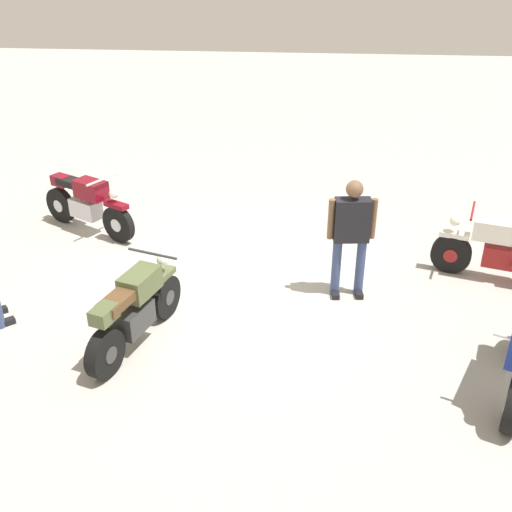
{
  "coord_description": "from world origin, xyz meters",
  "views": [
    {
      "loc": [
        -1.12,
        7.69,
        4.58
      ],
      "look_at": [
        -0.45,
        0.6,
        0.75
      ],
      "focal_mm": 41.81,
      "sensor_mm": 36.0,
      "label": 1
    }
  ],
  "objects_px": {
    "person_in_black_shirt": "(351,231)",
    "motorcycle_maroon_cruiser": "(87,203)",
    "motorcycle_olive_vintage": "(135,311)",
    "motorcycle_cream_vintage": "(501,251)"
  },
  "relations": [
    {
      "from": "motorcycle_olive_vintage",
      "to": "motorcycle_cream_vintage",
      "type": "bearing_deg",
      "value": -49.97
    },
    {
      "from": "motorcycle_maroon_cruiser",
      "to": "motorcycle_cream_vintage",
      "type": "distance_m",
      "value": 6.76
    },
    {
      "from": "person_in_black_shirt",
      "to": "motorcycle_maroon_cruiser",
      "type": "bearing_deg",
      "value": -117.76
    },
    {
      "from": "motorcycle_cream_vintage",
      "to": "person_in_black_shirt",
      "type": "relative_size",
      "value": 1.1
    },
    {
      "from": "motorcycle_olive_vintage",
      "to": "person_in_black_shirt",
      "type": "height_order",
      "value": "person_in_black_shirt"
    },
    {
      "from": "motorcycle_maroon_cruiser",
      "to": "person_in_black_shirt",
      "type": "bearing_deg",
      "value": 7.56
    },
    {
      "from": "motorcycle_olive_vintage",
      "to": "motorcycle_cream_vintage",
      "type": "xyz_separation_m",
      "value": [
        -4.95,
        -2.07,
        0.0
      ]
    },
    {
      "from": "motorcycle_olive_vintage",
      "to": "person_in_black_shirt",
      "type": "distance_m",
      "value": 3.1
    },
    {
      "from": "motorcycle_olive_vintage",
      "to": "motorcycle_maroon_cruiser",
      "type": "distance_m",
      "value": 3.58
    },
    {
      "from": "motorcycle_olive_vintage",
      "to": "motorcycle_cream_vintage",
      "type": "relative_size",
      "value": 1.0
    }
  ]
}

